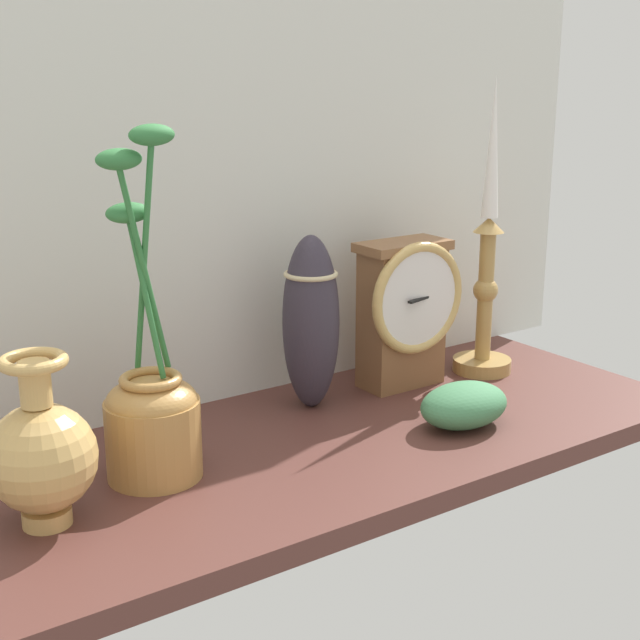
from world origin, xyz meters
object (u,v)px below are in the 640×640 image
object	(u,v)px
mantel_clock	(405,310)
candlestick_tall_left	(486,275)
tall_ceramic_vase	(311,322)
brass_vase_bulbous	(42,454)
brass_vase_jar	(152,409)

from	to	relation	value
mantel_clock	candlestick_tall_left	size ratio (longest dim) A/B	0.49
tall_ceramic_vase	candlestick_tall_left	bearing A→B (deg)	-4.90
tall_ceramic_vase	brass_vase_bulbous	bearing A→B (deg)	-163.46
mantel_clock	tall_ceramic_vase	world-z (taller)	tall_ceramic_vase
brass_vase_jar	mantel_clock	bearing A→B (deg)	9.61
mantel_clock	tall_ceramic_vase	size ratio (longest dim) A/B	0.91
mantel_clock	brass_vase_jar	world-z (taller)	brass_vase_jar
mantel_clock	candlestick_tall_left	distance (cm)	13.36
candlestick_tall_left	brass_vase_bulbous	size ratio (longest dim) A/B	2.44
mantel_clock	brass_vase_bulbous	world-z (taller)	mantel_clock
candlestick_tall_left	brass_vase_jar	size ratio (longest dim) A/B	1.12
brass_vase_bulbous	brass_vase_jar	bearing A→B (deg)	16.37
candlestick_tall_left	tall_ceramic_vase	bearing A→B (deg)	175.10
candlestick_tall_left	mantel_clock	bearing A→B (deg)	172.97
mantel_clock	brass_vase_bulbous	xyz separation A→B (cm)	(-51.25, -10.23, -3.38)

